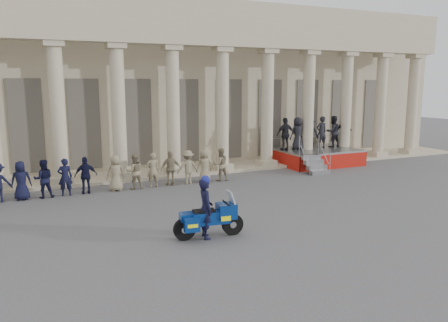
% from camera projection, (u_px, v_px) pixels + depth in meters
% --- Properties ---
extents(ground, '(90.00, 90.00, 0.00)m').
position_uv_depth(ground, '(212.00, 228.00, 13.83)').
color(ground, '#4C4C4F').
rests_on(ground, ground).
extents(building, '(40.00, 12.50, 9.00)m').
position_uv_depth(building, '(118.00, 84.00, 26.30)').
color(building, tan).
rests_on(building, ground).
extents(officer_rank, '(19.05, 0.59, 1.55)m').
position_uv_depth(officer_rank, '(0.00, 182.00, 16.71)').
color(officer_rank, black).
rests_on(officer_rank, ground).
extents(reviewing_stand, '(5.06, 4.18, 2.69)m').
position_uv_depth(reviewing_stand, '(316.00, 138.00, 24.54)').
color(reviewing_stand, gray).
rests_on(reviewing_stand, ground).
extents(motorcycle, '(2.14, 0.91, 1.37)m').
position_uv_depth(motorcycle, '(209.00, 218.00, 12.85)').
color(motorcycle, black).
rests_on(motorcycle, ground).
extents(rider, '(0.49, 0.70, 1.89)m').
position_uv_depth(rider, '(206.00, 207.00, 12.75)').
color(rider, black).
rests_on(rider, ground).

